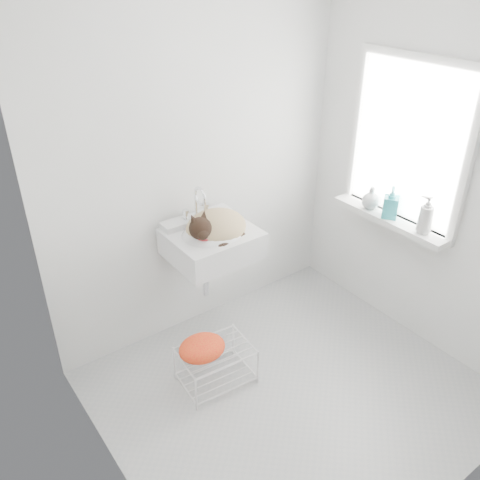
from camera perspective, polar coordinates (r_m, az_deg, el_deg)
floor at (r=3.33m, az=5.74°, el=-16.66°), size 2.20×2.00×0.02m
back_wall at (r=3.31m, az=-4.79°, el=9.22°), size 2.20×0.02×2.50m
right_wall at (r=3.38m, az=21.13°, el=7.71°), size 0.02×2.00×2.50m
left_wall at (r=2.08m, az=-15.91°, el=-5.38°), size 0.02×2.00×2.50m
window_glass at (r=3.43m, az=18.56°, el=10.33°), size 0.01×0.80×1.00m
window_frame at (r=3.42m, az=18.40°, el=10.29°), size 0.04×0.90×1.10m
windowsill at (r=3.57m, az=16.51°, el=2.28°), size 0.16×0.88×0.04m
sink at (r=3.24m, az=-3.23°, el=0.98°), size 0.55×0.48×0.22m
faucet at (r=3.31m, az=-5.02°, el=4.32°), size 0.20×0.14×0.20m
cat at (r=3.21m, az=-2.88°, el=1.55°), size 0.43×0.34×0.26m
wire_rack at (r=3.28m, az=-2.75°, el=-13.70°), size 0.46×0.34×0.26m
towel at (r=3.15m, az=-4.29°, el=-12.51°), size 0.32×0.24×0.12m
bottle_a at (r=3.42m, az=19.94°, el=0.80°), size 0.11×0.11×0.21m
bottle_b at (r=3.56m, az=16.48°, el=2.52°), size 0.14×0.14×0.22m
bottle_c at (r=3.65m, az=14.44°, el=3.52°), size 0.16×0.16×0.16m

